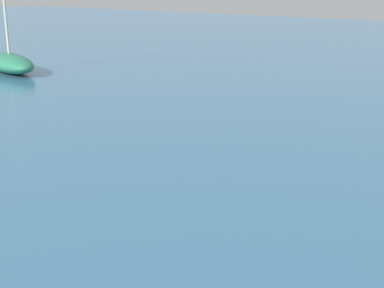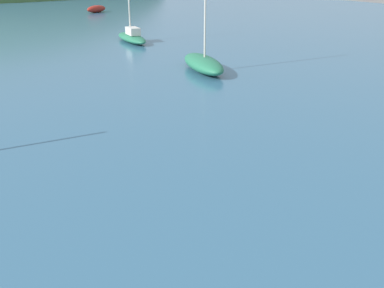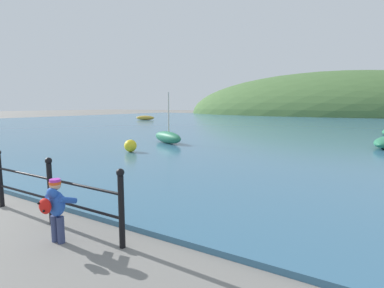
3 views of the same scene
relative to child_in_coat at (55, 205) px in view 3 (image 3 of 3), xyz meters
name	(u,v)px [view 3 (image 3 of 3)]	position (x,y,z in m)	size (l,w,h in m)	color
water	(286,124)	(-4.44, 30.91, -0.56)	(80.00, 60.00, 0.10)	#386684
far_hillside	(331,115)	(-4.44, 67.51, -0.61)	(65.65, 36.11, 18.10)	#476B38
child_in_coat	(55,205)	(0.00, 0.00, 0.00)	(0.41, 0.55, 1.00)	navy
boat_twin_mast	(145,118)	(-22.48, 28.30, -0.22)	(2.56, 1.49, 0.58)	gold
boat_nearest_quay	(168,137)	(-5.35, 10.13, -0.18)	(2.60, 1.72, 2.67)	#287551
mooring_buoy	(130,146)	(-4.91, 6.83, -0.24)	(0.54, 0.54, 0.54)	yellow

